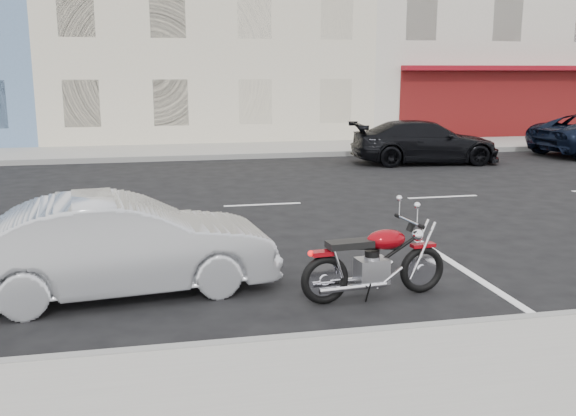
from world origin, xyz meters
TOP-DOWN VIEW (x-y plane):
  - ground at (0.00, 0.00)m, footprint 120.00×120.00m
  - sidewalk_far at (-5.00, 8.70)m, footprint 80.00×3.40m
  - curb_near at (-5.00, -7.00)m, footprint 80.00×0.12m
  - curb_far at (-5.00, 7.00)m, footprint 80.00×0.12m
  - motorcycle at (-0.93, -5.66)m, footprint 1.89×0.62m
  - sedan_silver at (-4.57, -4.93)m, footprint 3.86×1.74m
  - car_far at (3.73, 4.96)m, footprint 4.51×2.18m

SIDE VIEW (x-z plane):
  - ground at x=0.00m, z-range 0.00..0.00m
  - sidewalk_far at x=-5.00m, z-range 0.00..0.15m
  - curb_near at x=-5.00m, z-range 0.00..0.16m
  - curb_far at x=-5.00m, z-range 0.00..0.16m
  - motorcycle at x=-0.93m, z-range -0.04..0.91m
  - sedan_silver at x=-4.57m, z-range 0.00..1.23m
  - car_far at x=3.73m, z-range 0.00..1.27m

